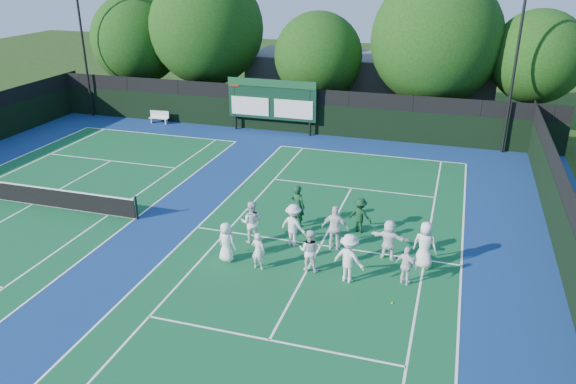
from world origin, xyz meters
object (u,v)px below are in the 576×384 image
(tennis_net, at_px, (31,194))
(coach_left, at_px, (298,206))
(scoreboard, at_px, (272,100))
(bench, at_px, (159,117))

(tennis_net, xyz_separation_m, coach_left, (12.60, 1.46, 0.45))
(scoreboard, height_order, coach_left, scoreboard)
(scoreboard, xyz_separation_m, bench, (-8.27, -0.22, -1.72))
(scoreboard, xyz_separation_m, tennis_net, (-6.99, -14.59, -1.70))
(bench, relative_size, coach_left, 0.75)
(coach_left, bearing_deg, tennis_net, 26.27)
(tennis_net, distance_m, coach_left, 12.70)
(scoreboard, height_order, bench, scoreboard)
(bench, distance_m, coach_left, 18.96)
(scoreboard, bearing_deg, tennis_net, -115.60)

